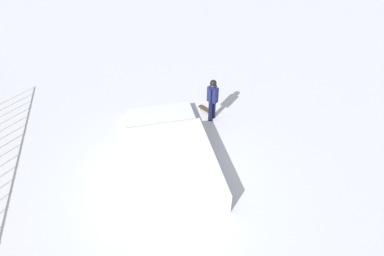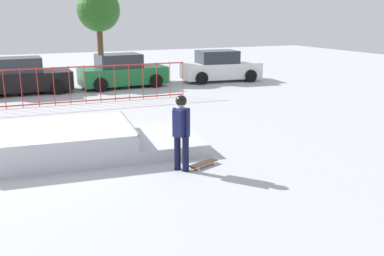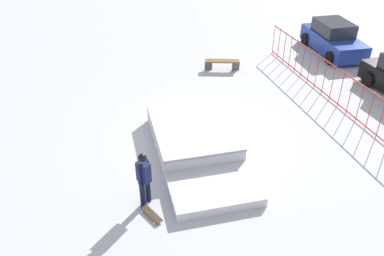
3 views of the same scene
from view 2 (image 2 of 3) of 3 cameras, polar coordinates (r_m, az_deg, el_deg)
ground_plane at (r=11.48m, az=-18.51°, el=-3.26°), size 60.00×60.00×0.00m
skate_ramp at (r=11.20m, az=-15.00°, el=-1.74°), size 5.62×3.09×0.74m
skater at (r=9.47m, az=-1.43°, el=0.10°), size 0.44×0.39×1.73m
skateboard at (r=9.98m, az=1.51°, el=-4.72°), size 0.82×0.48×0.09m
perimeter_fence at (r=17.31m, az=-20.79°, el=5.09°), size 12.33×0.56×1.50m
parked_car_black at (r=20.50m, az=-21.65°, el=6.27°), size 4.11×1.93×1.60m
parked_car_green at (r=21.11m, az=-9.26°, el=7.34°), size 4.18×2.09×1.60m
parked_car_white at (r=22.84m, az=3.70°, el=8.06°), size 4.25×2.25×1.60m
distant_tree at (r=24.13m, az=-12.33°, el=14.97°), size 2.28×2.28×4.79m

